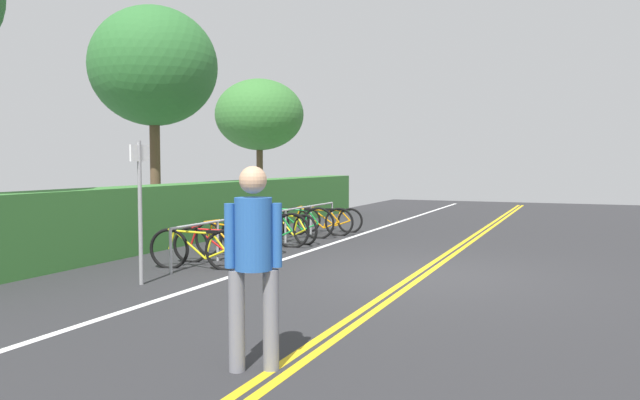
{
  "coord_description": "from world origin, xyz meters",
  "views": [
    {
      "loc": [
        -9.72,
        -2.35,
        1.8
      ],
      "look_at": [
        1.55,
        2.44,
        1.05
      ],
      "focal_mm": 34.73,
      "sensor_mm": 36.0,
      "label": 1
    }
  ],
  "objects_px": {
    "bicycle_7": "(317,221)",
    "sign_post_near": "(140,198)",
    "bicycle_4": "(270,230)",
    "tree_mid": "(154,67)",
    "bicycle_3": "(251,234)",
    "bicycle_6": "(296,223)",
    "bicycle_1": "(220,245)",
    "bicycle_0": "(197,249)",
    "bicycle_8": "(329,220)",
    "tree_far_right": "(259,115)",
    "pedestrian": "(253,253)",
    "bicycle_5": "(289,228)",
    "bicycle_2": "(228,239)",
    "bike_rack": "(271,220)"
  },
  "relations": [
    {
      "from": "bicycle_3",
      "to": "bicycle_6",
      "type": "bearing_deg",
      "value": 0.73
    },
    {
      "from": "bicycle_8",
      "to": "pedestrian",
      "type": "relative_size",
      "value": 0.98
    },
    {
      "from": "bicycle_5",
      "to": "bicycle_8",
      "type": "xyz_separation_m",
      "value": [
        2.32,
        -0.02,
        -0.02
      ]
    },
    {
      "from": "bicycle_1",
      "to": "tree_far_right",
      "type": "xyz_separation_m",
      "value": [
        9.15,
        4.17,
        3.07
      ]
    },
    {
      "from": "bicycle_4",
      "to": "bicycle_8",
      "type": "height_order",
      "value": "bicycle_4"
    },
    {
      "from": "bicycle_3",
      "to": "sign_post_near",
      "type": "xyz_separation_m",
      "value": [
        -3.7,
        -0.25,
        0.94
      ]
    },
    {
      "from": "bicycle_3",
      "to": "bicycle_4",
      "type": "xyz_separation_m",
      "value": [
        0.65,
        -0.1,
        0.03
      ]
    },
    {
      "from": "bicycle_1",
      "to": "bicycle_6",
      "type": "distance_m",
      "value": 3.78
    },
    {
      "from": "bicycle_8",
      "to": "sign_post_near",
      "type": "xyz_separation_m",
      "value": [
        -7.42,
        -0.04,
        0.96
      ]
    },
    {
      "from": "bicycle_2",
      "to": "bicycle_7",
      "type": "bearing_deg",
      "value": -3.36
    },
    {
      "from": "tree_mid",
      "to": "sign_post_near",
      "type": "bearing_deg",
      "value": -144.13
    },
    {
      "from": "bicycle_2",
      "to": "bicycle_6",
      "type": "relative_size",
      "value": 0.92
    },
    {
      "from": "bicycle_8",
      "to": "bike_rack",
      "type": "bearing_deg",
      "value": 177.97
    },
    {
      "from": "bicycle_1",
      "to": "bicycle_7",
      "type": "relative_size",
      "value": 0.94
    },
    {
      "from": "bicycle_6",
      "to": "sign_post_near",
      "type": "xyz_separation_m",
      "value": [
        -5.9,
        -0.28,
        0.91
      ]
    },
    {
      "from": "bicycle_3",
      "to": "tree_mid",
      "type": "distance_m",
      "value": 5.19
    },
    {
      "from": "bicycle_5",
      "to": "tree_far_right",
      "type": "bearing_deg",
      "value": 33.55
    },
    {
      "from": "bicycle_2",
      "to": "bicycle_4",
      "type": "xyz_separation_m",
      "value": [
        1.5,
        -0.12,
        0.04
      ]
    },
    {
      "from": "bicycle_5",
      "to": "pedestrian",
      "type": "height_order",
      "value": "pedestrian"
    },
    {
      "from": "bicycle_5",
      "to": "tree_mid",
      "type": "relative_size",
      "value": 0.29
    },
    {
      "from": "bicycle_2",
      "to": "tree_far_right",
      "type": "distance_m",
      "value": 9.79
    },
    {
      "from": "bicycle_0",
      "to": "bicycle_3",
      "type": "distance_m",
      "value": 2.27
    },
    {
      "from": "bicycle_2",
      "to": "sign_post_near",
      "type": "height_order",
      "value": "sign_post_near"
    },
    {
      "from": "bicycle_4",
      "to": "sign_post_near",
      "type": "bearing_deg",
      "value": -178.04
    },
    {
      "from": "bicycle_6",
      "to": "pedestrian",
      "type": "relative_size",
      "value": 1.0
    },
    {
      "from": "bicycle_8",
      "to": "tree_mid",
      "type": "height_order",
      "value": "tree_mid"
    },
    {
      "from": "bicycle_4",
      "to": "tree_mid",
      "type": "relative_size",
      "value": 0.31
    },
    {
      "from": "bike_rack",
      "to": "sign_post_near",
      "type": "bearing_deg",
      "value": -178.04
    },
    {
      "from": "tree_mid",
      "to": "bicycle_4",
      "type": "bearing_deg",
      "value": -100.43
    },
    {
      "from": "bicycle_2",
      "to": "bicycle_6",
      "type": "height_order",
      "value": "bicycle_6"
    },
    {
      "from": "bicycle_6",
      "to": "bicycle_3",
      "type": "bearing_deg",
      "value": -179.27
    },
    {
      "from": "pedestrian",
      "to": "tree_mid",
      "type": "relative_size",
      "value": 0.32
    },
    {
      "from": "bicycle_4",
      "to": "sign_post_near",
      "type": "distance_m",
      "value": 4.44
    },
    {
      "from": "bicycle_2",
      "to": "bicycle_3",
      "type": "xyz_separation_m",
      "value": [
        0.85,
        -0.02,
        0.01
      ]
    },
    {
      "from": "bicycle_3",
      "to": "bicycle_7",
      "type": "xyz_separation_m",
      "value": [
        2.95,
        -0.2,
        0.01
      ]
    },
    {
      "from": "bicycle_3",
      "to": "bicycle_0",
      "type": "bearing_deg",
      "value": -173.84
    },
    {
      "from": "bicycle_7",
      "to": "sign_post_near",
      "type": "distance_m",
      "value": 6.72
    },
    {
      "from": "bicycle_0",
      "to": "sign_post_near",
      "type": "distance_m",
      "value": 1.72
    },
    {
      "from": "tree_far_right",
      "to": "bicycle_1",
      "type": "bearing_deg",
      "value": -155.51
    },
    {
      "from": "bicycle_1",
      "to": "bicycle_6",
      "type": "bearing_deg",
      "value": 4.15
    },
    {
      "from": "bicycle_1",
      "to": "bicycle_4",
      "type": "xyz_separation_m",
      "value": [
        2.21,
        0.15,
        0.04
      ]
    },
    {
      "from": "bicycle_5",
      "to": "pedestrian",
      "type": "bearing_deg",
      "value": -156.12
    },
    {
      "from": "bicycle_6",
      "to": "tree_far_right",
      "type": "distance_m",
      "value": 7.3
    },
    {
      "from": "bicycle_4",
      "to": "tree_mid",
      "type": "height_order",
      "value": "tree_mid"
    },
    {
      "from": "bike_rack",
      "to": "pedestrian",
      "type": "relative_size",
      "value": 3.98
    },
    {
      "from": "bicycle_0",
      "to": "bicycle_8",
      "type": "relative_size",
      "value": 0.97
    },
    {
      "from": "bicycle_7",
      "to": "tree_far_right",
      "type": "distance_m",
      "value": 6.91
    },
    {
      "from": "bicycle_4",
      "to": "bicycle_3",
      "type": "bearing_deg",
      "value": 171.31
    },
    {
      "from": "bicycle_4",
      "to": "bicycle_5",
      "type": "bearing_deg",
      "value": -6.01
    },
    {
      "from": "bicycle_0",
      "to": "bicycle_3",
      "type": "bearing_deg",
      "value": 6.16
    }
  ]
}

